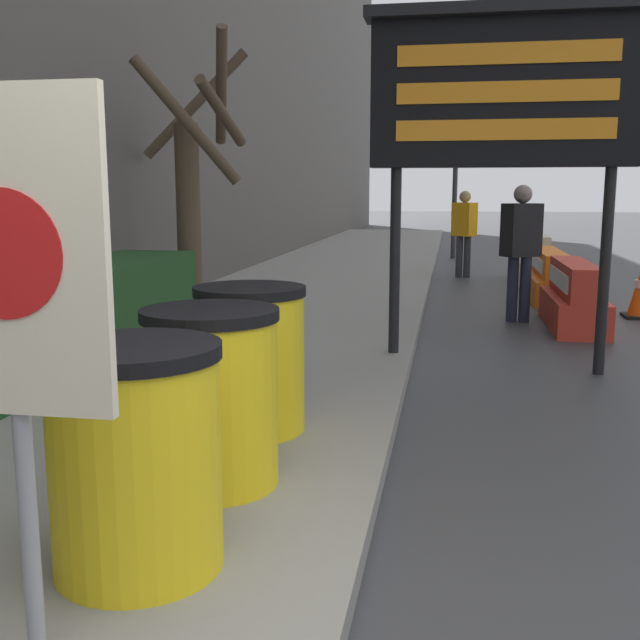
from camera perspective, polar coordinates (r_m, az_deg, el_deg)
hedge_strip at (r=6.33m, az=-23.03°, el=-1.13°), size 0.90×6.44×0.83m
bare_tree at (r=9.41m, az=-9.56°, el=10.40°), size 1.57×1.62×3.43m
barrel_drum_foreground at (r=3.17m, az=-13.84°, el=-10.08°), size 0.72×0.72×0.94m
barrel_drum_middle at (r=3.97m, az=-8.25°, el=-5.81°), size 0.72×0.72×0.94m
barrel_drum_back at (r=4.82m, az=-5.31°, el=-2.94°), size 0.72×0.72×0.94m
warning_sign at (r=2.44m, az=-22.64°, el=2.26°), size 0.65×0.08×1.84m
message_board at (r=7.11m, az=13.88°, el=16.40°), size 2.48×0.36×3.26m
jersey_barrier_red_striped at (r=9.69m, az=18.76°, el=1.53°), size 0.61×1.88×0.81m
jersey_barrier_orange_near at (r=12.16m, az=17.00°, el=3.10°), size 0.61×2.17×0.75m
jersey_barrier_cream at (r=14.40m, az=15.94°, el=4.34°), size 0.64×1.77×0.87m
traffic_light_near_curb at (r=18.87m, az=10.32°, el=12.45°), size 0.28×0.45×3.54m
pedestrian_worker at (r=14.77m, az=10.93°, el=7.00°), size 0.50×0.48×1.66m
pedestrian_passerby at (r=9.87m, az=15.06°, el=5.78°), size 0.53×0.48×1.74m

